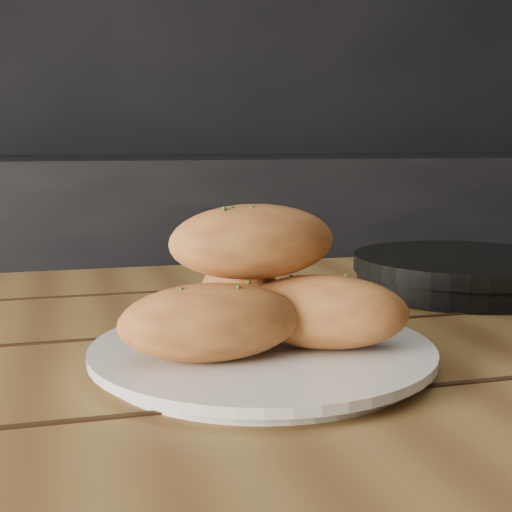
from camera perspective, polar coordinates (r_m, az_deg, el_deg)
The scene contains 5 objects.
counter at distance 1.72m, azimuth -9.24°, elevation -7.36°, with size 2.80×0.60×0.90m, color black.
table at distance 0.72m, azimuth 14.93°, elevation -13.51°, with size 1.63×0.98×0.75m.
plate at distance 0.60m, azimuth 0.50°, elevation -7.86°, with size 0.29×0.29×0.02m.
bread_rolls at distance 0.59m, azimuth 0.11°, elevation -2.98°, with size 0.24×0.20×0.12m.
skillet at distance 0.93m, azimuth 16.18°, elevation -1.24°, with size 0.40×0.27×0.05m.
Camera 1 is at (-0.16, 0.06, 0.94)m, focal length 50.00 mm.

